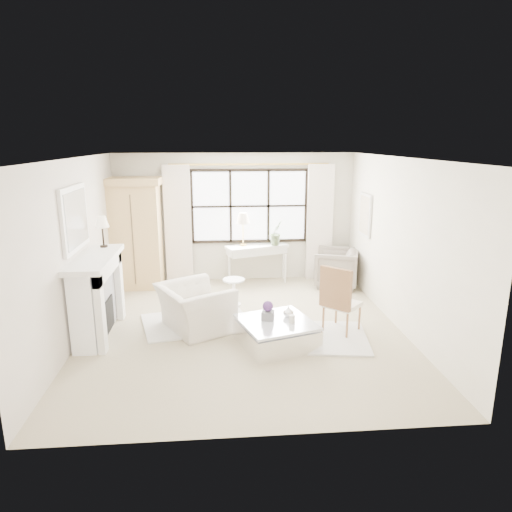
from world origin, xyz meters
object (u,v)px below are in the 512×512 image
object	(u,v)px
armoire	(135,233)
coffee_table	(276,333)
club_armchair	(195,308)
console_table	(257,263)

from	to	relation	value
armoire	coffee_table	distance (m)	4.00
club_armchair	coffee_table	size ratio (longest dim) A/B	0.89
armoire	coffee_table	xyz separation A→B (m)	(2.49, -2.99, -0.96)
armoire	coffee_table	bearing A→B (deg)	-49.39
club_armchair	coffee_table	bearing A→B (deg)	-148.07
armoire	club_armchair	world-z (taller)	armoire
armoire	coffee_table	size ratio (longest dim) A/B	1.79
coffee_table	armoire	bearing A→B (deg)	112.31
console_table	coffee_table	distance (m)	3.15
armoire	console_table	size ratio (longest dim) A/B	1.63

